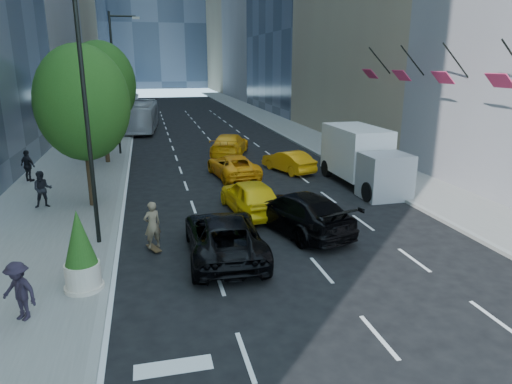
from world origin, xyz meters
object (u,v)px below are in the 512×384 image
object	(u,v)px
black_sedan_lincoln	(224,236)
city_bus	(143,116)
box_truck	(363,157)
black_sedan_mercedes	(298,212)
planter_shrub	(80,252)
skateboarder	(153,228)

from	to	relation	value
black_sedan_lincoln	city_bus	world-z (taller)	city_bus
black_sedan_lincoln	box_truck	xyz separation A→B (m)	(9.20, 7.82, 0.86)
black_sedan_lincoln	city_bus	distance (m)	32.97
black_sedan_lincoln	city_bus	xyz separation A→B (m)	(-2.80, 32.84, 0.69)
black_sedan_mercedes	black_sedan_lincoln	bearing A→B (deg)	11.45
black_sedan_mercedes	box_truck	size ratio (longest dim) A/B	0.84
black_sedan_lincoln	black_sedan_mercedes	xyz separation A→B (m)	(3.42, 1.84, 0.05)
black_sedan_lincoln	box_truck	world-z (taller)	box_truck
black_sedan_mercedes	planter_shrub	distance (m)	8.80
box_truck	planter_shrub	distance (m)	16.79
skateboarder	box_truck	world-z (taller)	box_truck
black_sedan_lincoln	box_truck	distance (m)	12.10
skateboarder	planter_shrub	size ratio (longest dim) A/B	0.71
black_sedan_lincoln	black_sedan_mercedes	size ratio (longest dim) A/B	0.99
city_bus	black_sedan_mercedes	bearing A→B (deg)	-73.70
skateboarder	box_truck	bearing A→B (deg)	-172.26
planter_shrub	black_sedan_lincoln	bearing A→B (deg)	20.76
black_sedan_lincoln	black_sedan_mercedes	bearing A→B (deg)	-149.43
city_bus	box_truck	size ratio (longest dim) A/B	1.56
city_bus	planter_shrub	size ratio (longest dim) A/B	4.19
black_sedan_mercedes	planter_shrub	xyz separation A→B (m)	(-8.02, -3.58, 0.52)
skateboarder	black_sedan_lincoln	xyz separation A→B (m)	(2.48, -1.07, -0.12)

